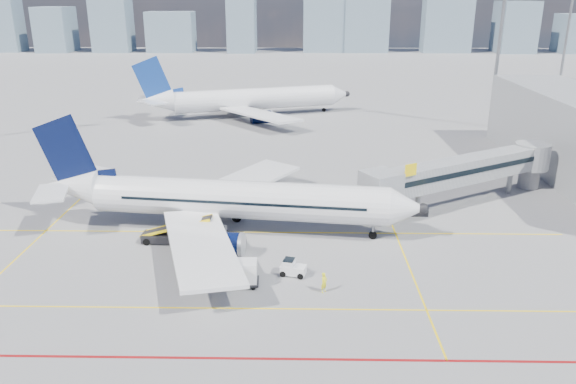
# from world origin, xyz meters

# --- Properties ---
(ground) EXTENTS (420.00, 420.00, 0.00)m
(ground) POSITION_xyz_m (0.00, 0.00, 0.00)
(ground) COLOR gray
(ground) RESTS_ON ground
(apron_markings) EXTENTS (90.00, 35.12, 0.01)m
(apron_markings) POSITION_xyz_m (-0.58, -3.91, 0.01)
(apron_markings) COLOR yellow
(apron_markings) RESTS_ON ground
(jet_bridge) EXTENTS (23.55, 15.78, 6.30)m
(jet_bridge) POSITION_xyz_m (23.51, 16.91, 3.74)
(jet_bridge) COLOR #9B9EA4
(jet_bridge) RESTS_ON ground
(floodlight_mast_ne) EXTENTS (3.20, 0.61, 25.45)m
(floodlight_mast_ne) POSITION_xyz_m (38.00, 55.00, 13.59)
(floodlight_mast_ne) COLOR slate
(floodlight_mast_ne) RESTS_ON ground
(floodlight_mast_far) EXTENTS (3.20, 0.61, 25.45)m
(floodlight_mast_far) POSITION_xyz_m (65.00, 90.00, 13.59)
(floodlight_mast_far) COLOR slate
(floodlight_mast_far) RESTS_ON ground
(distant_skyline) EXTENTS (253.76, 15.34, 30.61)m
(distant_skyline) POSITION_xyz_m (0.31, 190.00, 10.81)
(distant_skyline) COLOR slate
(distant_skyline) RESTS_ON ground
(main_aircraft) EXTENTS (37.75, 32.81, 11.06)m
(main_aircraft) POSITION_xyz_m (-2.58, 8.42, 3.22)
(main_aircraft) COLOR silver
(main_aircraft) RESTS_ON ground
(second_aircraft) EXTENTS (40.01, 34.11, 12.00)m
(second_aircraft) POSITION_xyz_m (-5.18, 62.73, 3.22)
(second_aircraft) COLOR silver
(second_aircraft) RESTS_ON ground
(baggage_tug) EXTENTS (2.23, 1.67, 1.40)m
(baggage_tug) POSITION_xyz_m (4.11, -0.73, 0.67)
(baggage_tug) COLOR silver
(baggage_tug) RESTS_ON ground
(cargo_dolly) EXTENTS (3.86, 1.81, 2.09)m
(cargo_dolly) POSITION_xyz_m (-0.39, -2.56, 1.14)
(cargo_dolly) COLOR black
(cargo_dolly) RESTS_ON ground
(belt_loader) EXTENTS (6.71, 2.04, 2.72)m
(belt_loader) POSITION_xyz_m (-7.33, 5.53, 0.70)
(belt_loader) COLOR black
(belt_loader) RESTS_ON ground
(ramp_worker) EXTENTS (0.69, 0.71, 1.64)m
(ramp_worker) POSITION_xyz_m (6.61, -3.47, 0.82)
(ramp_worker) COLOR yellow
(ramp_worker) RESTS_ON ground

